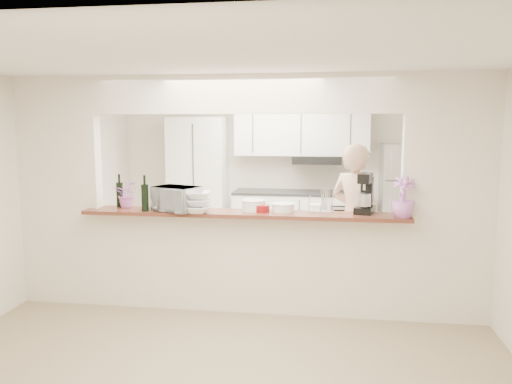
% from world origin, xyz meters
% --- Properties ---
extents(floor, '(6.00, 6.00, 0.00)m').
position_xyz_m(floor, '(0.00, 0.00, 0.00)').
color(floor, tan).
rests_on(floor, ground).
extents(tile_overlay, '(5.00, 2.90, 0.01)m').
position_xyz_m(tile_overlay, '(0.00, 1.55, 0.01)').
color(tile_overlay, beige).
rests_on(tile_overlay, floor).
extents(partition, '(5.00, 0.15, 2.50)m').
position_xyz_m(partition, '(0.00, 0.00, 1.48)').
color(partition, white).
rests_on(partition, floor).
extents(bar_counter, '(3.40, 0.38, 1.09)m').
position_xyz_m(bar_counter, '(0.00, -0.00, 0.58)').
color(bar_counter, white).
rests_on(bar_counter, floor).
extents(kitchen_cabinets, '(3.15, 0.62, 2.25)m').
position_xyz_m(kitchen_cabinets, '(-0.19, 2.72, 0.97)').
color(kitchen_cabinets, white).
rests_on(kitchen_cabinets, floor).
extents(refrigerator, '(0.75, 0.70, 1.70)m').
position_xyz_m(refrigerator, '(2.05, 2.65, 0.85)').
color(refrigerator, '#BCBCC1').
rests_on(refrigerator, floor).
extents(flower_left, '(0.29, 0.26, 0.29)m').
position_xyz_m(flower_left, '(-1.30, 0.05, 1.24)').
color(flower_left, '#D06EC5').
rests_on(flower_left, bar_counter).
extents(wine_bottle_a, '(0.07, 0.07, 0.36)m').
position_xyz_m(wine_bottle_a, '(-1.40, 0.07, 1.23)').
color(wine_bottle_a, black).
rests_on(wine_bottle_a, bar_counter).
extents(wine_bottle_b, '(0.08, 0.08, 0.38)m').
position_xyz_m(wine_bottle_b, '(-1.03, -0.15, 1.24)').
color(wine_bottle_b, black).
rests_on(wine_bottle_b, bar_counter).
extents(toaster_oven, '(0.55, 0.47, 0.26)m').
position_xyz_m(toaster_oven, '(-0.70, -0.10, 1.22)').
color(toaster_oven, '#BCBCC1').
rests_on(toaster_oven, bar_counter).
extents(serving_bowls, '(0.32, 0.32, 0.21)m').
position_xyz_m(serving_bowls, '(-0.45, -0.17, 1.20)').
color(serving_bowls, white).
rests_on(serving_bowls, bar_counter).
extents(plate_stack_a, '(0.25, 0.25, 0.12)m').
position_xyz_m(plate_stack_a, '(0.10, 0.03, 1.15)').
color(plate_stack_a, white).
rests_on(plate_stack_a, bar_counter).
extents(plate_stack_b, '(0.25, 0.25, 0.09)m').
position_xyz_m(plate_stack_b, '(0.41, 0.03, 1.13)').
color(plate_stack_b, white).
rests_on(plate_stack_b, bar_counter).
extents(red_bowl, '(0.15, 0.15, 0.07)m').
position_xyz_m(red_bowl, '(0.20, -0.03, 1.13)').
color(red_bowl, maroon).
rests_on(red_bowl, bar_counter).
extents(tan_bowl, '(0.15, 0.15, 0.07)m').
position_xyz_m(tan_bowl, '(0.05, 0.08, 1.12)').
color(tan_bowl, beige).
rests_on(tan_bowl, bar_counter).
extents(utensil_caddy, '(0.27, 0.18, 0.24)m').
position_xyz_m(utensil_caddy, '(0.80, 0.05, 1.19)').
color(utensil_caddy, silver).
rests_on(utensil_caddy, bar_counter).
extents(stand_mixer, '(0.24, 0.31, 0.41)m').
position_xyz_m(stand_mixer, '(1.25, 0.06, 1.27)').
color(stand_mixer, black).
rests_on(stand_mixer, bar_counter).
extents(flower_right, '(0.23, 0.23, 0.40)m').
position_xyz_m(flower_right, '(1.60, -0.15, 1.29)').
color(flower_right, '#D272D4').
rests_on(flower_right, bar_counter).
extents(person, '(0.77, 0.71, 1.77)m').
position_xyz_m(person, '(1.20, 0.80, 0.88)').
color(person, tan).
rests_on(person, floor).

